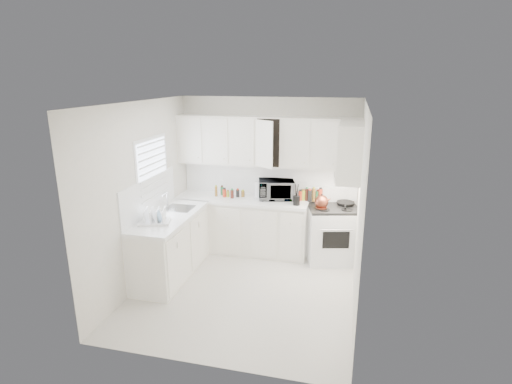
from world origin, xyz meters
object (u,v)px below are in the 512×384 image
(rice_cooker, at_px, (267,191))
(utensil_crock, at_px, (297,194))
(stove, at_px, (332,227))
(tea_kettle, at_px, (322,201))
(microwave, at_px, (276,187))
(dish_rack, at_px, (154,215))

(rice_cooker, height_order, utensil_crock, utensil_crock)
(stove, bearing_deg, tea_kettle, -152.35)
(stove, height_order, microwave, microwave)
(stove, relative_size, tea_kettle, 4.47)
(stove, bearing_deg, utensil_crock, 177.83)
(tea_kettle, relative_size, dish_rack, 0.64)
(dish_rack, bearing_deg, stove, 12.27)
(stove, relative_size, rice_cooker, 4.86)
(stove, height_order, utensil_crock, utensil_crock)
(microwave, bearing_deg, dish_rack, -147.68)
(utensil_crock, bearing_deg, rice_cooker, 152.55)
(rice_cooker, distance_m, dish_rack, 2.00)
(microwave, height_order, dish_rack, microwave)
(stove, bearing_deg, dish_rack, -163.88)
(tea_kettle, bearing_deg, utensil_crock, -178.08)
(tea_kettle, bearing_deg, dish_rack, -143.39)
(stove, distance_m, utensil_crock, 0.80)
(tea_kettle, height_order, rice_cooker, rice_cooker)
(tea_kettle, height_order, utensil_crock, utensil_crock)
(dish_rack, bearing_deg, rice_cooker, 32.35)
(microwave, height_order, utensil_crock, microwave)
(microwave, distance_m, rice_cooker, 0.17)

